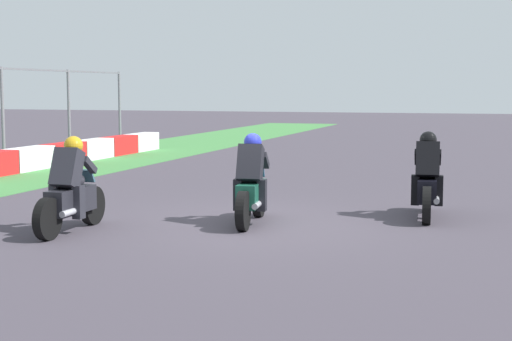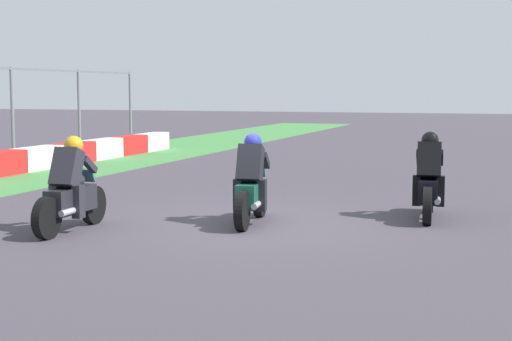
% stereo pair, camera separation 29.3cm
% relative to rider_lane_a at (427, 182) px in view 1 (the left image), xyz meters
% --- Properties ---
extents(ground_plane, '(120.00, 120.00, 0.00)m').
position_rel_rider_lane_a_xyz_m(ground_plane, '(-1.45, 2.61, -0.62)').
color(ground_plane, '#423C46').
extents(rider_lane_a, '(2.04, 0.56, 1.51)m').
position_rel_rider_lane_a_xyz_m(rider_lane_a, '(0.00, 0.00, 0.00)').
color(rider_lane_a, black).
rests_on(rider_lane_a, ground_plane).
extents(rider_lane_b, '(2.04, 0.58, 1.51)m').
position_rel_rider_lane_a_xyz_m(rider_lane_b, '(-1.49, 2.74, 0.00)').
color(rider_lane_b, black).
rests_on(rider_lane_b, ground_plane).
extents(rider_lane_c, '(2.04, 0.54, 1.51)m').
position_rel_rider_lane_a_xyz_m(rider_lane_c, '(-3.07, 5.21, 0.00)').
color(rider_lane_c, black).
rests_on(rider_lane_c, ground_plane).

